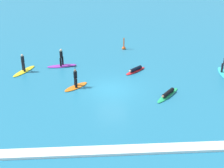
{
  "coord_description": "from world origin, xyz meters",
  "views": [
    {
      "loc": [
        -1.61,
        -25.81,
        13.29
      ],
      "look_at": [
        0.0,
        0.0,
        0.5
      ],
      "focal_mm": 54.39,
      "sensor_mm": 36.0,
      "label": 1
    }
  ],
  "objects": [
    {
      "name": "surfer_on_green_board",
      "position": [
        4.52,
        -1.47,
        0.16
      ],
      "size": [
        2.55,
        2.84,
        0.44
      ],
      "rotation": [
        0.0,
        0.0,
        4.0
      ],
      "color": "#23B266",
      "rests_on": "ground_plane"
    },
    {
      "name": "surfer_on_purple_board",
      "position": [
        -4.63,
        5.26,
        0.38
      ],
      "size": [
        2.97,
        1.18,
        1.82
      ],
      "rotation": [
        0.0,
        0.0,
        3.29
      ],
      "color": "purple",
      "rests_on": "ground_plane"
    },
    {
      "name": "surfer_on_teal_board",
      "position": [
        10.69,
        2.59,
        0.4
      ],
      "size": [
        0.99,
        2.87,
        2.14
      ],
      "rotation": [
        0.0,
        0.0,
        4.61
      ],
      "color": "#33C6CC",
      "rests_on": "ground_plane"
    },
    {
      "name": "ground_plane",
      "position": [
        0.0,
        0.0,
        0.0
      ],
      "size": [
        120.0,
        120.0,
        0.0
      ],
      "primitive_type": "plane",
      "color": "teal",
      "rests_on": "ground"
    },
    {
      "name": "wave_crest",
      "position": [
        0.0,
        -8.6,
        0.09
      ],
      "size": [
        15.25,
        0.9,
        0.18
      ],
      "primitive_type": "cube",
      "color": "white",
      "rests_on": "ground_plane"
    },
    {
      "name": "surfer_on_red_board",
      "position": [
        2.48,
        3.59,
        0.16
      ],
      "size": [
        2.32,
        2.16,
        0.42
      ],
      "rotation": [
        0.0,
        0.0,
        3.87
      ],
      "color": "red",
      "rests_on": "ground_plane"
    },
    {
      "name": "surfer_on_yellow_board",
      "position": [
        -8.17,
        4.21,
        0.4
      ],
      "size": [
        2.14,
        2.92,
        1.77
      ],
      "rotation": [
        0.0,
        0.0,
        1.03
      ],
      "color": "yellow",
      "rests_on": "ground_plane"
    },
    {
      "name": "marker_buoy",
      "position": [
        1.92,
        9.7,
        0.23
      ],
      "size": [
        0.42,
        0.42,
        1.4
      ],
      "color": "#E55119",
      "rests_on": "ground_plane"
    },
    {
      "name": "surfer_on_orange_board",
      "position": [
        -3.1,
        0.58,
        0.41
      ],
      "size": [
        2.33,
        2.25,
        2.04
      ],
      "rotation": [
        0.0,
        0.0,
        0.75
      ],
      "color": "orange",
      "rests_on": "ground_plane"
    }
  ]
}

